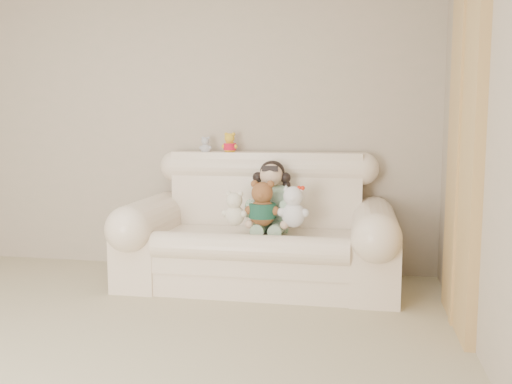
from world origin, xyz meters
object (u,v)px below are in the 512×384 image
object	(u,v)px
sofa	(258,221)
cream_teddy	(235,205)
brown_teddy	(262,199)
white_cat	(293,202)
seated_child	(271,196)

from	to	relation	value
sofa	cream_teddy	size ratio (longest dim) A/B	6.89
brown_teddy	white_cat	world-z (taller)	brown_teddy
white_cat	cream_teddy	distance (m)	0.44
sofa	cream_teddy	bearing A→B (deg)	-137.29
sofa	cream_teddy	world-z (taller)	sofa
brown_teddy	cream_teddy	distance (m)	0.21
brown_teddy	cream_teddy	xyz separation A→B (m)	(-0.21, -0.02, -0.05)
cream_teddy	brown_teddy	bearing A→B (deg)	13.42
sofa	white_cat	bearing A→B (deg)	-23.72
seated_child	white_cat	distance (m)	0.28
sofa	brown_teddy	xyz separation A→B (m)	(0.05, -0.12, 0.19)
seated_child	brown_teddy	distance (m)	0.20
brown_teddy	white_cat	bearing A→B (deg)	2.55
sofa	white_cat	world-z (taller)	sofa
brown_teddy	white_cat	distance (m)	0.23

